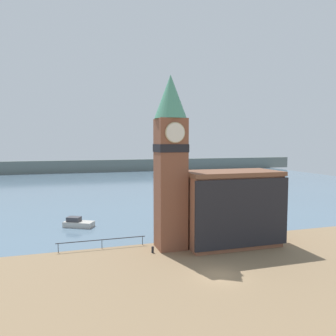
% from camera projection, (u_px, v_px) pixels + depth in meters
% --- Properties ---
extents(ground_plane, '(160.00, 160.00, 0.00)m').
position_uv_depth(ground_plane, '(220.00, 276.00, 30.55)').
color(ground_plane, '#846B4C').
extents(water, '(160.00, 120.00, 0.00)m').
position_uv_depth(water, '(115.00, 183.00, 98.62)').
color(water, slate).
rests_on(water, ground_plane).
extents(far_shoreline, '(180.00, 3.00, 5.00)m').
position_uv_depth(far_shoreline, '(102.00, 166.00, 136.57)').
color(far_shoreline, slate).
rests_on(far_shoreline, water).
extents(pier_railing, '(10.33, 0.08, 1.09)m').
position_uv_depth(pier_railing, '(102.00, 241.00, 38.26)').
color(pier_railing, '#232328').
rests_on(pier_railing, ground_plane).
extents(clock_tower, '(3.75, 3.75, 20.11)m').
position_uv_depth(clock_tower, '(171.00, 157.00, 37.84)').
color(clock_tower, brown).
rests_on(clock_tower, ground_plane).
extents(pier_building, '(11.61, 6.09, 8.99)m').
position_uv_depth(pier_building, '(231.00, 208.00, 39.54)').
color(pier_building, '#935B42').
rests_on(pier_building, ground_plane).
extents(boat_near, '(4.66, 3.69, 1.45)m').
position_uv_depth(boat_near, '(78.00, 223.00, 48.15)').
color(boat_near, '#B7B2A8').
rests_on(boat_near, water).
extents(mooring_bollard_near, '(0.28, 0.28, 0.75)m').
position_uv_depth(mooring_bollard_near, '(153.00, 249.00, 36.85)').
color(mooring_bollard_near, black).
rests_on(mooring_bollard_near, ground_plane).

